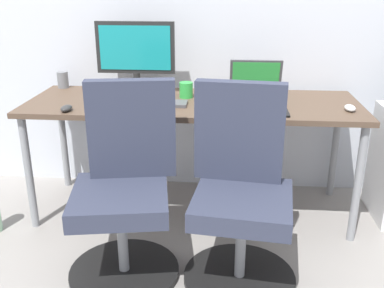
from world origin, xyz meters
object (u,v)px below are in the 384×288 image
(office_chair_left, at_px, (125,192))
(coffee_mug, at_px, (186,90))
(office_chair_right, at_px, (241,196))
(open_laptop, at_px, (256,90))
(desktop_monitor, at_px, (136,52))

(office_chair_left, xyz_separation_m, coffee_mug, (0.23, 0.71, 0.33))
(office_chair_left, distance_m, coffee_mug, 0.82)
(office_chair_right, bearing_deg, office_chair_left, -179.96)
(office_chair_left, distance_m, office_chair_right, 0.55)
(office_chair_right, relative_size, open_laptop, 3.03)
(desktop_monitor, relative_size, coffee_mug, 5.22)
(office_chair_right, relative_size, desktop_monitor, 1.96)
(coffee_mug, bearing_deg, open_laptop, 0.46)
(office_chair_right, distance_m, open_laptop, 0.80)
(office_chair_left, height_order, open_laptop, office_chair_left)
(open_laptop, bearing_deg, desktop_monitor, 172.05)
(open_laptop, bearing_deg, office_chair_left, -131.71)
(coffee_mug, bearing_deg, office_chair_right, -65.74)
(office_chair_left, bearing_deg, open_laptop, 48.29)
(open_laptop, distance_m, coffee_mug, 0.41)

